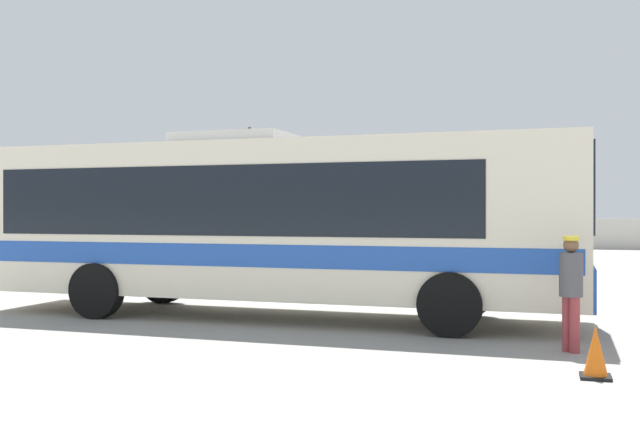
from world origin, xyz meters
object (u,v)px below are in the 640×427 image
object	(u,v)px
roadside_tree_left	(175,170)
parked_car_second_red	(294,233)
attendant_by_bus_door	(571,286)
coach_bus_cream_blue	(268,218)
parked_car_leftmost_red	(205,233)
roadside_tree_midleft	(280,177)
traffic_cone_on_apron	(596,353)
utility_pole_near	(249,182)

from	to	relation	value
roadside_tree_left	parked_car_second_red	bearing A→B (deg)	-29.07
attendant_by_bus_door	roadside_tree_left	bearing A→B (deg)	125.78
coach_bus_cream_blue	parked_car_second_red	xyz separation A→B (m)	(-8.34, 25.77, -1.07)
parked_car_leftmost_red	roadside_tree_midleft	xyz separation A→B (m)	(0.83, 10.52, 3.73)
parked_car_leftmost_red	parked_car_second_red	size ratio (longest dim) A/B	0.95
roadside_tree_left	traffic_cone_on_apron	world-z (taller)	roadside_tree_left
parked_car_second_red	utility_pole_near	xyz separation A→B (m)	(-5.41, 6.62, 3.20)
coach_bus_cream_blue	roadside_tree_left	bearing A→B (deg)	120.86
attendant_by_bus_door	traffic_cone_on_apron	bearing A→B (deg)	-82.31
parked_car_second_red	traffic_cone_on_apron	xyz separation A→B (m)	(13.98, -29.53, -0.50)
parked_car_leftmost_red	roadside_tree_left	distance (m)	8.69
coach_bus_cream_blue	parked_car_leftmost_red	xyz separation A→B (m)	(-13.85, 25.88, -1.11)
parked_car_leftmost_red	utility_pole_near	size ratio (longest dim) A/B	0.56
parked_car_second_red	roadside_tree_midleft	bearing A→B (deg)	113.74
coach_bus_cream_blue	traffic_cone_on_apron	size ratio (longest dim) A/B	17.81
attendant_by_bus_door	parked_car_second_red	world-z (taller)	attendant_by_bus_door
roadside_tree_midleft	traffic_cone_on_apron	distance (m)	44.47
coach_bus_cream_blue	parked_car_leftmost_red	size ratio (longest dim) A/B	2.63
attendant_by_bus_door	traffic_cone_on_apron	size ratio (longest dim) A/B	2.58
attendant_by_bus_door	traffic_cone_on_apron	xyz separation A→B (m)	(0.22, -1.66, -0.63)
roadside_tree_midleft	coach_bus_cream_blue	bearing A→B (deg)	-70.32
roadside_tree_left	roadside_tree_midleft	world-z (taller)	roadside_tree_midleft
parked_car_leftmost_red	roadside_tree_left	world-z (taller)	roadside_tree_left
roadside_tree_midleft	utility_pole_near	bearing A→B (deg)	-100.41
roadside_tree_left	traffic_cone_on_apron	distance (m)	43.31
roadside_tree_left	attendant_by_bus_door	bearing A→B (deg)	-54.22
parked_car_second_red	utility_pole_near	world-z (taller)	utility_pole_near
roadside_tree_midleft	traffic_cone_on_apron	bearing A→B (deg)	-65.09
coach_bus_cream_blue	utility_pole_near	world-z (taller)	utility_pole_near
attendant_by_bus_door	utility_pole_near	size ratio (longest dim) A/B	0.22
attendant_by_bus_door	roadside_tree_left	world-z (taller)	roadside_tree_left
parked_car_leftmost_red	coach_bus_cream_blue	bearing A→B (deg)	-61.85
coach_bus_cream_blue	parked_car_second_red	distance (m)	27.11
roadside_tree_left	traffic_cone_on_apron	bearing A→B (deg)	-55.27
utility_pole_near	attendant_by_bus_door	bearing A→B (deg)	-60.94
traffic_cone_on_apron	parked_car_leftmost_red	bearing A→B (deg)	123.32
parked_car_second_red	parked_car_leftmost_red	bearing A→B (deg)	178.90
parked_car_leftmost_red	traffic_cone_on_apron	distance (m)	35.46
utility_pole_near	roadside_tree_midleft	distance (m)	4.11
coach_bus_cream_blue	roadside_tree_midleft	size ratio (longest dim) A/B	1.68
parked_car_second_red	traffic_cone_on_apron	world-z (taller)	parked_car_second_red
coach_bus_cream_blue	traffic_cone_on_apron	distance (m)	6.95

